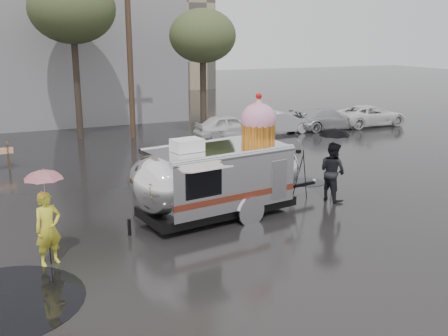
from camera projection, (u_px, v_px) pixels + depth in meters
name	position (u px, v px, depth m)	size (l,w,h in m)	color
ground	(173.00, 240.00, 13.60)	(120.00, 120.00, 0.00)	black
puddles	(45.00, 277.00, 11.51)	(12.77, 7.35, 0.01)	black
utility_pole	(129.00, 46.00, 25.84)	(1.60, 0.28, 9.00)	#473323
tree_mid	(72.00, 9.00, 25.32)	(4.20, 4.20, 8.03)	#382D26
tree_right	(203.00, 37.00, 26.21)	(3.36, 3.36, 6.42)	#382D26
parked_cars	(308.00, 118.00, 28.66)	(13.20, 1.90, 1.50)	silver
airstream_trailer	(220.00, 174.00, 15.10)	(6.59, 3.17, 3.58)	silver
person_left	(48.00, 228.00, 11.97)	(0.63, 0.42, 1.74)	yellow
umbrella_pink	(44.00, 185.00, 11.71)	(1.08, 1.08, 2.29)	pink
person_right	(332.00, 171.00, 16.64)	(0.90, 0.50, 1.89)	black
umbrella_black	(334.00, 140.00, 16.39)	(1.20, 1.20, 2.36)	black
tripod	(298.00, 169.00, 16.84)	(0.59, 0.67, 1.61)	black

